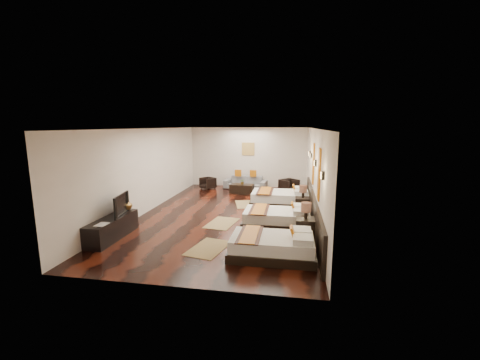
% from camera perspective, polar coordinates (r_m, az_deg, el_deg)
% --- Properties ---
extents(floor, '(5.50, 9.50, 0.01)m').
position_cam_1_polar(floor, '(10.30, -2.28, -6.27)').
color(floor, black).
rests_on(floor, ground).
extents(ceiling, '(5.50, 9.50, 0.01)m').
position_cam_1_polar(ceiling, '(9.88, -2.39, 9.51)').
color(ceiling, white).
rests_on(ceiling, floor).
extents(back_wall, '(5.50, 0.01, 2.80)m').
position_cam_1_polar(back_wall, '(14.63, 1.53, 4.22)').
color(back_wall, silver).
rests_on(back_wall, floor).
extents(left_wall, '(0.01, 9.50, 2.80)m').
position_cam_1_polar(left_wall, '(10.89, -16.64, 1.76)').
color(left_wall, silver).
rests_on(left_wall, floor).
extents(right_wall, '(0.01, 9.50, 2.80)m').
position_cam_1_polar(right_wall, '(9.80, 13.60, 1.01)').
color(right_wall, silver).
rests_on(right_wall, floor).
extents(headboard_panel, '(0.08, 6.60, 0.90)m').
position_cam_1_polar(headboard_panel, '(9.22, 13.43, -5.61)').
color(headboard_panel, black).
rests_on(headboard_panel, floor).
extents(bed_near, '(1.90, 1.19, 0.73)m').
position_cam_1_polar(bed_near, '(7.06, 6.15, -12.03)').
color(bed_near, black).
rests_on(bed_near, floor).
extents(bed_mid, '(1.95, 1.23, 0.74)m').
position_cam_1_polar(bed_mid, '(9.04, 6.99, -7.01)').
color(bed_mid, black).
rests_on(bed_mid, floor).
extents(bed_far, '(2.11, 1.33, 0.81)m').
position_cam_1_polar(bed_far, '(11.32, 7.58, -3.39)').
color(bed_far, black).
rests_on(bed_far, floor).
extents(nightstand_a, '(0.49, 0.49, 0.96)m').
position_cam_1_polar(nightstand_a, '(8.20, 12.01, -8.35)').
color(nightstand_a, black).
rests_on(nightstand_a, floor).
extents(nightstand_b, '(0.48, 0.48, 0.96)m').
position_cam_1_polar(nightstand_b, '(10.47, 11.52, -4.30)').
color(nightstand_b, black).
rests_on(nightstand_b, floor).
extents(jute_mat_near, '(0.99, 1.33, 0.01)m').
position_cam_1_polar(jute_mat_near, '(7.58, -5.86, -12.43)').
color(jute_mat_near, olive).
rests_on(jute_mat_near, floor).
extents(jute_mat_mid, '(0.93, 1.30, 0.01)m').
position_cam_1_polar(jute_mat_mid, '(9.34, -3.39, -7.97)').
color(jute_mat_mid, olive).
rests_on(jute_mat_mid, floor).
extents(jute_mat_far, '(1.03, 1.35, 0.01)m').
position_cam_1_polar(jute_mat_far, '(11.47, 1.17, -4.51)').
color(jute_mat_far, olive).
rests_on(jute_mat_far, floor).
extents(tv_console, '(0.50, 1.80, 0.55)m').
position_cam_1_polar(tv_console, '(8.74, -22.56, -8.19)').
color(tv_console, black).
rests_on(tv_console, floor).
extents(tv, '(0.31, 0.99, 0.57)m').
position_cam_1_polar(tv, '(8.77, -21.68, -4.28)').
color(tv, black).
rests_on(tv, tv_console).
extents(book, '(0.24, 0.32, 0.03)m').
position_cam_1_polar(book, '(8.18, -24.94, -7.47)').
color(book, black).
rests_on(book, tv_console).
extents(figurine, '(0.38, 0.38, 0.35)m').
position_cam_1_polar(figurine, '(9.21, -20.37, -4.21)').
color(figurine, brown).
rests_on(figurine, tv_console).
extents(sofa, '(2.03, 0.97, 0.57)m').
position_cam_1_polar(sofa, '(14.25, 1.04, -0.47)').
color(sofa, slate).
rests_on(sofa, floor).
extents(armchair_left, '(0.82, 0.82, 0.54)m').
position_cam_1_polar(armchair_left, '(14.24, -5.99, -0.59)').
color(armchair_left, black).
rests_on(armchair_left, floor).
extents(armchair_right, '(0.95, 0.95, 0.62)m').
position_cam_1_polar(armchair_right, '(13.43, 9.08, -1.13)').
color(armchair_right, black).
rests_on(armchair_right, floor).
extents(coffee_table, '(1.03, 0.56, 0.40)m').
position_cam_1_polar(coffee_table, '(13.25, 0.36, -1.66)').
color(coffee_table, black).
rests_on(coffee_table, floor).
extents(table_plant, '(0.24, 0.22, 0.24)m').
position_cam_1_polar(table_plant, '(13.18, 0.48, -0.29)').
color(table_plant, '#265A1E').
rests_on(table_plant, coffee_table).
extents(orange_panel_a, '(0.04, 0.40, 1.30)m').
position_cam_1_polar(orange_panel_a, '(7.88, 14.45, 1.01)').
color(orange_panel_a, '#D86014').
rests_on(orange_panel_a, right_wall).
extents(orange_panel_b, '(0.04, 0.40, 1.30)m').
position_cam_1_polar(orange_panel_b, '(10.06, 13.45, 2.97)').
color(orange_panel_b, '#D86014').
rests_on(orange_panel_b, right_wall).
extents(sconce_near, '(0.07, 0.12, 0.18)m').
position_cam_1_polar(sconce_near, '(6.77, 15.03, 0.81)').
color(sconce_near, black).
rests_on(sconce_near, right_wall).
extents(sconce_mid, '(0.07, 0.12, 0.18)m').
position_cam_1_polar(sconce_mid, '(8.95, 13.77, 3.06)').
color(sconce_mid, black).
rests_on(sconce_mid, right_wall).
extents(sconce_far, '(0.07, 0.12, 0.18)m').
position_cam_1_polar(sconce_far, '(11.13, 12.99, 4.43)').
color(sconce_far, black).
rests_on(sconce_far, right_wall).
extents(sconce_lounge, '(0.07, 0.12, 0.18)m').
position_cam_1_polar(sconce_lounge, '(12.02, 12.76, 4.84)').
color(sconce_lounge, black).
rests_on(sconce_lounge, right_wall).
extents(gold_artwork, '(0.60, 0.04, 0.60)m').
position_cam_1_polar(gold_artwork, '(14.58, 1.53, 5.78)').
color(gold_artwork, '#AD873F').
rests_on(gold_artwork, back_wall).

